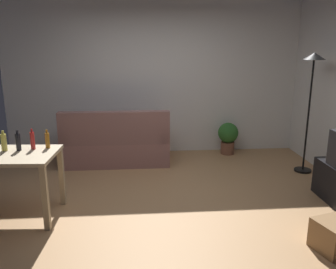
# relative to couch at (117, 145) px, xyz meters

# --- Properties ---
(ground_plane) EXTENTS (5.20, 4.40, 0.02)m
(ground_plane) POSITION_rel_couch_xyz_m (0.67, -1.59, -0.32)
(ground_plane) COLOR tan
(wall_rear) EXTENTS (5.20, 0.10, 2.70)m
(wall_rear) POSITION_rel_couch_xyz_m (0.67, 0.61, 1.04)
(wall_rear) COLOR white
(wall_rear) RESTS_ON ground_plane
(couch) EXTENTS (1.72, 0.84, 0.92)m
(couch) POSITION_rel_couch_xyz_m (0.00, 0.00, 0.00)
(couch) COLOR #996B66
(couch) RESTS_ON ground_plane
(torchiere_lamp) EXTENTS (0.32, 0.32, 1.81)m
(torchiere_lamp) POSITION_rel_couch_xyz_m (2.92, -0.66, 1.11)
(torchiere_lamp) COLOR black
(torchiere_lamp) RESTS_ON ground_plane
(desk) EXTENTS (1.24, 0.78, 0.76)m
(desk) POSITION_rel_couch_xyz_m (-1.15, -1.80, 0.34)
(desk) COLOR #C6B28E
(desk) RESTS_ON ground_plane
(potted_plant) EXTENTS (0.36, 0.36, 0.57)m
(potted_plant) POSITION_rel_couch_xyz_m (1.96, 0.31, 0.02)
(potted_plant) COLOR brown
(potted_plant) RESTS_ON ground_plane
(bottle_squat) EXTENTS (0.06, 0.06, 0.23)m
(bottle_squat) POSITION_rel_couch_xyz_m (-1.14, -1.70, 0.55)
(bottle_squat) COLOR #BCB24C
(bottle_squat) RESTS_ON desk
(bottle_dark) EXTENTS (0.05, 0.05, 0.24)m
(bottle_dark) POSITION_rel_couch_xyz_m (-0.98, -1.70, 0.55)
(bottle_dark) COLOR black
(bottle_dark) RESTS_ON desk
(bottle_red) EXTENTS (0.05, 0.05, 0.24)m
(bottle_red) POSITION_rel_couch_xyz_m (-0.83, -1.66, 0.56)
(bottle_red) COLOR #AD2323
(bottle_red) RESTS_ON desk
(bottle_amber) EXTENTS (0.05, 0.05, 0.22)m
(bottle_amber) POSITION_rel_couch_xyz_m (-0.68, -1.62, 0.55)
(bottle_amber) COLOR #9E6019
(bottle_amber) RESTS_ON desk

